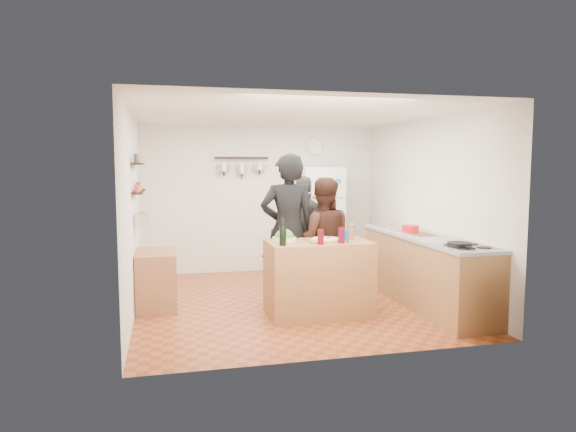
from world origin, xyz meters
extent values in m
plane|color=brown|center=(0.00, 0.00, 0.00)|extent=(4.20, 4.20, 0.00)
plane|color=white|center=(0.00, 0.00, 2.50)|extent=(4.20, 4.20, 0.00)
plane|color=silver|center=(0.00, 2.10, 1.25)|extent=(4.00, 0.00, 4.00)
plane|color=silver|center=(-2.00, 0.00, 1.25)|extent=(0.00, 4.20, 4.20)
plane|color=silver|center=(2.00, 0.00, 1.25)|extent=(0.00, 4.20, 4.20)
cube|color=#9B6738|center=(0.21, -0.66, 0.46)|extent=(1.25, 0.72, 0.91)
cube|color=olive|center=(0.29, -0.68, 0.92)|extent=(0.42, 0.34, 0.02)
cylinder|color=beige|center=(0.29, -0.68, 0.94)|extent=(0.34, 0.34, 0.02)
cylinder|color=silver|center=(-0.21, -0.61, 0.94)|extent=(0.28, 0.28, 0.06)
cylinder|color=black|center=(-0.29, -0.88, 1.03)|extent=(0.08, 0.08, 0.24)
cylinder|color=#540710|center=(0.16, -0.90, 1.00)|extent=(0.07, 0.07, 0.18)
cylinder|color=#4F0617|center=(0.43, -0.86, 1.00)|extent=(0.08, 0.08, 0.19)
cylinder|color=brown|center=(0.66, -0.61, 0.99)|extent=(0.05, 0.05, 0.16)
cylinder|color=navy|center=(0.51, -0.78, 0.98)|extent=(0.09, 0.09, 0.14)
imported|color=black|center=(-0.06, -0.17, 0.99)|extent=(0.79, 0.59, 1.99)
imported|color=black|center=(0.41, -0.15, 0.84)|extent=(0.94, 0.81, 1.67)
imported|color=#2D2A28|center=(0.30, 0.37, 0.84)|extent=(1.07, 0.76, 1.68)
cube|color=#9E7042|center=(1.70, -0.55, 0.45)|extent=(0.63, 2.63, 0.90)
cube|color=white|center=(1.70, -1.50, 0.91)|extent=(0.60, 0.62, 0.02)
cylinder|color=black|center=(1.60, -1.50, 0.95)|extent=(0.27, 0.27, 0.05)
cube|color=silver|center=(1.70, 0.30, 0.92)|extent=(0.50, 0.80, 0.03)
cube|color=brown|center=(1.70, -0.47, 0.91)|extent=(0.30, 0.40, 0.02)
cylinder|color=red|center=(1.65, -0.21, 0.97)|extent=(0.23, 0.23, 0.09)
cube|color=white|center=(0.95, 1.75, 0.90)|extent=(0.70, 0.68, 1.80)
cylinder|color=silver|center=(0.95, 2.08, 2.15)|extent=(0.30, 0.03, 0.30)
cube|color=black|center=(-1.93, 0.20, 1.50)|extent=(0.12, 1.00, 0.02)
cube|color=black|center=(-1.93, 0.20, 1.85)|extent=(0.12, 1.00, 0.02)
cube|color=silver|center=(-1.90, 0.20, 1.15)|extent=(0.18, 0.35, 0.14)
cube|color=#8F603C|center=(-1.74, 0.12, 0.36)|extent=(0.50, 0.80, 0.73)
cube|color=black|center=(-0.35, 2.00, 1.95)|extent=(0.90, 0.04, 0.04)
camera|label=1|loc=(-1.59, -6.59, 1.85)|focal=32.00mm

